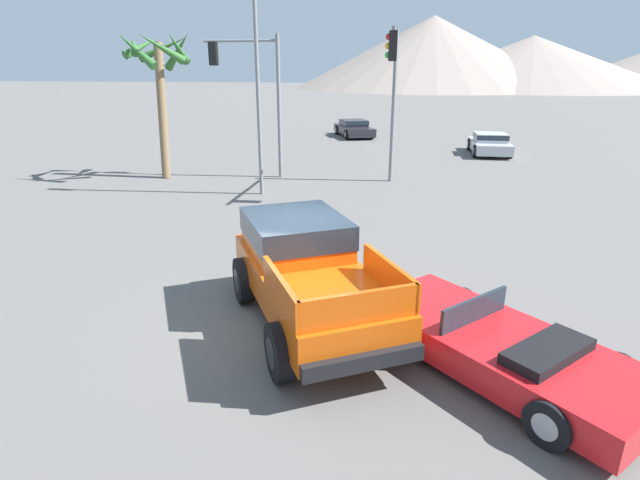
# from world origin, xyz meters

# --- Properties ---
(ground_plane) EXTENTS (320.00, 320.00, 0.00)m
(ground_plane) POSITION_xyz_m (0.00, 0.00, 0.00)
(ground_plane) COLOR #5B5956
(orange_pickup_truck) EXTENTS (3.94, 5.13, 1.85)m
(orange_pickup_truck) POSITION_xyz_m (0.29, -0.12, 1.06)
(orange_pickup_truck) COLOR #CC4C0C
(orange_pickup_truck) RESTS_ON ground_plane
(red_convertible_car) EXTENTS (4.47, 4.43, 1.07)m
(red_convertible_car) POSITION_xyz_m (3.57, -1.36, 0.42)
(red_convertible_car) COLOR red
(red_convertible_car) RESTS_ON ground_plane
(parked_car_dark) EXTENTS (3.31, 4.79, 1.12)m
(parked_car_dark) POSITION_xyz_m (-1.57, 26.65, 0.58)
(parked_car_dark) COLOR #232328
(parked_car_dark) RESTS_ON ground_plane
(parked_car_silver) EXTENTS (2.03, 4.10, 1.15)m
(parked_car_silver) POSITION_xyz_m (6.57, 20.35, 0.59)
(parked_car_silver) COLOR #B7BABF
(parked_car_silver) RESTS_ON ground_plane
(traffic_light_main) EXTENTS (3.19, 0.38, 5.81)m
(traffic_light_main) POSITION_xyz_m (-4.49, 12.50, 4.02)
(traffic_light_main) COLOR slate
(traffic_light_main) RESTS_ON ground_plane
(traffic_light_crosswalk) EXTENTS (0.38, 4.55, 5.92)m
(traffic_light_crosswalk) POSITION_xyz_m (1.43, 10.73, 4.17)
(traffic_light_crosswalk) COLOR slate
(traffic_light_crosswalk) RESTS_ON ground_plane
(street_lamp_post) EXTENTS (0.90, 0.24, 8.41)m
(street_lamp_post) POSITION_xyz_m (-3.27, 9.32, 4.99)
(street_lamp_post) COLOR slate
(street_lamp_post) RESTS_ON ground_plane
(palm_tree_tall) EXTENTS (2.83, 3.06, 5.95)m
(palm_tree_tall) POSITION_xyz_m (-8.06, 11.60, 4.53)
(palm_tree_tall) COLOR brown
(palm_tree_tall) RESTS_ON ground_plane
(distant_mountain_range) EXTENTS (114.53, 73.05, 15.76)m
(distant_mountain_range) POSITION_xyz_m (26.05, 119.45, 6.62)
(distant_mountain_range) COLOR gray
(distant_mountain_range) RESTS_ON ground_plane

